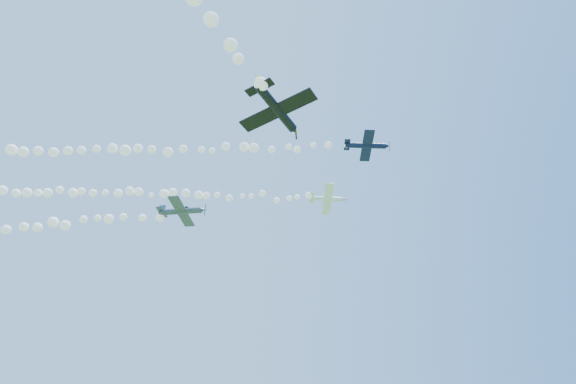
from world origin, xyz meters
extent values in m
cylinder|color=white|center=(16.64, 4.96, 55.47)|extent=(5.97, 1.60, 0.91)
cone|color=white|center=(19.82, 4.60, 55.43)|extent=(0.80, 0.87, 0.80)
cone|color=#B31430|center=(20.26, 4.55, 55.42)|extent=(0.33, 0.31, 0.28)
cube|color=black|center=(20.14, 4.56, 55.42)|extent=(0.14, 0.59, 1.85)
cube|color=white|center=(16.88, 4.90, 55.36)|extent=(2.24, 7.22, 1.93)
cube|color=white|center=(14.00, 5.27, 55.56)|extent=(1.10, 2.58, 0.71)
cube|color=#B31430|center=(13.94, 5.41, 56.09)|extent=(0.99, 0.47, 1.18)
sphere|color=black|center=(17.49, 4.95, 55.82)|extent=(0.81, 0.93, 0.87)
cylinder|color=#0D123A|center=(18.51, -12.40, 52.58)|extent=(6.08, 2.53, 1.21)
cone|color=#0D123A|center=(21.73, -13.01, 52.39)|extent=(0.95, 0.98, 0.85)
cone|color=white|center=(22.17, -13.09, 52.36)|extent=(0.39, 0.36, 0.30)
cube|color=black|center=(22.05, -13.07, 52.37)|extent=(0.15, 0.36, 1.92)
cube|color=#0D123A|center=(18.75, -12.43, 52.44)|extent=(2.91, 7.59, 0.98)
cube|color=#0D123A|center=(15.84, -11.90, 52.79)|extent=(1.34, 2.73, 0.39)
cube|color=white|center=(15.78, -11.95, 53.35)|extent=(1.00, 0.40, 1.27)
sphere|color=black|center=(19.37, -12.60, 52.91)|extent=(0.88, 0.92, 0.84)
cylinder|color=#394354|center=(-7.80, -3.70, 43.45)|extent=(6.24, 2.95, 1.11)
cone|color=#394354|center=(-4.57, -4.74, 43.32)|extent=(1.00, 1.04, 0.87)
cone|color=navy|center=(-4.12, -4.88, 43.30)|extent=(0.40, 0.38, 0.30)
cube|color=black|center=(-4.24, -4.84, 43.31)|extent=(0.15, 0.24, 1.99)
cube|color=#394354|center=(-7.56, -3.77, 43.31)|extent=(3.88, 7.86, 0.45)
cube|color=#394354|center=(-10.49, -2.83, 43.60)|extent=(1.69, 2.87, 0.20)
cube|color=navy|center=(-10.56, -2.83, 44.18)|extent=(1.01, 0.45, 1.29)
sphere|color=black|center=(-6.95, -3.99, 43.81)|extent=(0.97, 0.98, 0.80)
cylinder|color=black|center=(2.35, -31.87, 36.31)|extent=(4.57, 5.55, 1.01)
cone|color=black|center=(4.54, -29.25, 36.38)|extent=(1.13, 1.11, 0.86)
cone|color=yellow|center=(4.85, -28.88, 36.39)|extent=(0.43, 0.43, 0.30)
cube|color=black|center=(4.76, -28.98, 36.39)|extent=(0.23, 0.15, 2.00)
cube|color=black|center=(2.53, -31.67, 36.19)|extent=(6.99, 6.20, 0.46)
cube|color=black|center=(0.54, -34.05, 36.31)|extent=(2.67, 2.44, 0.20)
cube|color=yellow|center=(0.46, -34.11, 36.88)|extent=(0.76, 0.84, 1.29)
sphere|color=black|center=(2.91, -31.18, 36.73)|extent=(1.10, 1.07, 0.80)
camera|label=1|loc=(-1.49, -62.04, 2.00)|focal=30.00mm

